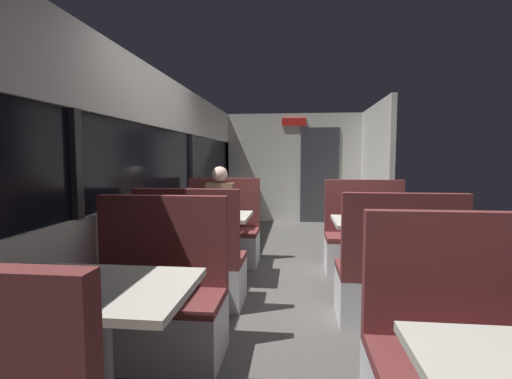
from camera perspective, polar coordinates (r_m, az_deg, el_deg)
ground_plane at (r=4.02m, az=5.12°, el=-15.17°), size 3.30×9.20×0.02m
carriage_window_panel_left at (r=4.08m, az=-15.60°, el=1.05°), size 0.09×8.48×2.30m
carriage_end_bulkhead at (r=7.97m, az=6.20°, el=3.22°), size 2.90×0.11×2.30m
carriage_aisle_panel_right at (r=6.92m, az=17.81°, el=2.86°), size 0.08×2.40×2.30m
dining_table_near_window at (r=2.07m, az=-22.76°, el=-16.10°), size 0.90×0.70×0.74m
bench_near_window_facing_entry at (r=2.77m, az=-15.20°, el=-17.31°), size 0.95×0.50×1.10m
dining_table_mid_window at (r=4.18m, az=-7.17°, el=-5.20°), size 0.90×0.70×0.74m
bench_mid_window_facing_end at (r=3.59m, az=-9.76°, el=-12.03°), size 0.95×0.50×1.10m
bench_mid_window_facing_entry at (r=4.91m, az=-5.23°, el=-7.36°), size 0.95×0.50×1.10m
bench_front_aisle_facing_entry at (r=2.23m, az=29.98°, el=-23.64°), size 0.95×0.50×1.10m
dining_table_rear_aisle at (r=3.96m, az=18.35°, el=-5.98°), size 0.90×0.70×0.74m
bench_rear_aisle_facing_end at (r=3.37m, az=20.75°, el=-13.40°), size 0.95×0.50×1.10m
bench_rear_aisle_facing_entry at (r=4.69m, az=16.44°, el=-8.12°), size 0.95×0.50×1.10m
seated_passenger at (r=4.80m, az=-5.42°, el=-5.11°), size 0.47×0.55×1.26m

